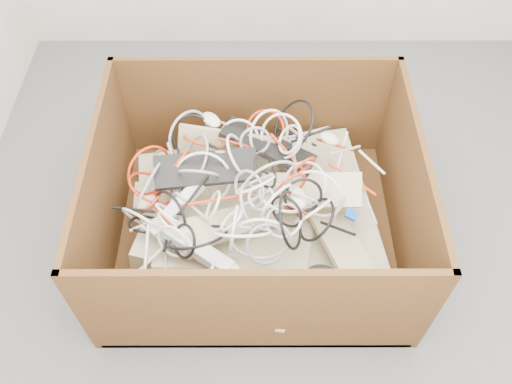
{
  "coord_description": "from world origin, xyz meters",
  "views": [
    {
      "loc": [
        -0.15,
        -1.26,
        2.06
      ],
      "look_at": [
        -0.15,
        0.08,
        0.3
      ],
      "focal_mm": 37.31,
      "sensor_mm": 36.0,
      "label": 1
    }
  ],
  "objects_px": {
    "power_strip_right": "(196,248)",
    "cardboard_box": "(252,217)",
    "vga_plug": "(352,215)",
    "power_strip_left": "(176,208)"
  },
  "relations": [
    {
      "from": "cardboard_box",
      "to": "power_strip_right",
      "type": "distance_m",
      "value": 0.41
    },
    {
      "from": "power_strip_left",
      "to": "vga_plug",
      "type": "distance_m",
      "value": 0.69
    },
    {
      "from": "power_strip_left",
      "to": "power_strip_right",
      "type": "bearing_deg",
      "value": -108.93
    },
    {
      "from": "power_strip_left",
      "to": "vga_plug",
      "type": "bearing_deg",
      "value": -47.2
    },
    {
      "from": "cardboard_box",
      "to": "power_strip_left",
      "type": "xyz_separation_m",
      "value": [
        -0.3,
        -0.11,
        0.22
      ]
    },
    {
      "from": "power_strip_right",
      "to": "vga_plug",
      "type": "relative_size",
      "value": 6.79
    },
    {
      "from": "cardboard_box",
      "to": "vga_plug",
      "type": "xyz_separation_m",
      "value": [
        0.39,
        -0.13,
        0.2
      ]
    },
    {
      "from": "cardboard_box",
      "to": "vga_plug",
      "type": "height_order",
      "value": "cardboard_box"
    },
    {
      "from": "cardboard_box",
      "to": "vga_plug",
      "type": "bearing_deg",
      "value": -17.72
    },
    {
      "from": "power_strip_right",
      "to": "cardboard_box",
      "type": "bearing_deg",
      "value": 85.68
    }
  ]
}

